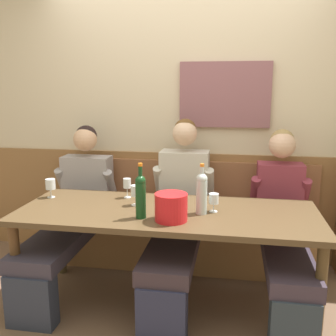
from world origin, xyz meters
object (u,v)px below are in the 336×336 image
person_left_seat (283,217)px  wine_bottle_green_tall (202,192)px  person_right_seat (179,207)px  wine_glass_near_bucket (127,184)px  wine_glass_center_front (50,185)px  wine_glass_by_bottle (214,200)px  ice_bucket (171,207)px  wall_bench (180,235)px  wine_bottle_clear_water (141,195)px  dining_table (167,221)px  person_center_left_seat (72,208)px  wine_glass_left_end (136,192)px

person_left_seat → wine_bottle_green_tall: person_left_seat is taller
person_left_seat → wine_bottle_green_tall: size_ratio=3.61×
person_right_seat → wine_glass_near_bucket: bearing=-166.3°
person_right_seat → wine_glass_center_front: size_ratio=8.95×
person_left_seat → wine_glass_near_bucket: size_ratio=8.21×
wine_bottle_green_tall → wine_glass_by_bottle: wine_bottle_green_tall is taller
ice_bucket → person_right_seat: bearing=92.5°
wall_bench → wine_glass_by_bottle: bearing=-64.0°
person_left_seat → wine_bottle_clear_water: (-1.00, -0.53, 0.28)m
wine_bottle_green_tall → ice_bucket: bearing=-136.8°
wine_bottle_green_tall → wine_bottle_clear_water: 0.42m
wall_bench → wine_bottle_clear_water: size_ratio=6.48×
ice_bucket → wine_glass_by_bottle: (0.27, 0.23, -0.00)m
dining_table → person_center_left_seat: bearing=159.9°
wall_bench → wine_glass_center_front: (-0.97, -0.53, 0.57)m
ice_bucket → wine_bottle_clear_water: (-0.21, 0.02, 0.07)m
person_center_left_seat → person_right_seat: size_ratio=0.95×
wall_bench → ice_bucket: (0.06, -0.90, 0.56)m
dining_table → wine_bottle_green_tall: (0.25, -0.03, 0.24)m
wall_bench → person_center_left_seat: size_ratio=1.91×
person_center_left_seat → wine_glass_by_bottle: person_center_left_seat is taller
wine_glass_near_bucket → wine_bottle_green_tall: bearing=-25.4°
person_left_seat → wine_bottle_green_tall: bearing=-148.7°
wine_bottle_clear_water → wall_bench: bearing=80.6°
wine_glass_near_bucket → wine_bottle_clear_water: bearing=-63.8°
wine_glass_left_end → wine_glass_near_bucket: bearing=122.4°
wall_bench → wine_glass_by_bottle: wall_bench is taller
dining_table → person_right_seat: bearing=83.9°
wine_glass_center_front → wine_glass_by_bottle: bearing=-6.2°
wine_glass_left_end → wine_bottle_green_tall: bearing=-12.3°
person_right_seat → wine_bottle_clear_water: (-0.18, -0.55, 0.25)m
wall_bench → person_left_seat: person_left_seat is taller
wine_bottle_green_tall → wine_glass_center_front: size_ratio=2.36×
person_left_seat → wine_bottle_clear_water: person_left_seat is taller
dining_table → wine_glass_center_front: wine_glass_center_front is taller
wine_glass_by_bottle → person_center_left_seat: bearing=166.0°
person_center_left_seat → wine_glass_left_end: size_ratio=8.39×
wall_bench → wine_glass_left_end: (-0.25, -0.62, 0.57)m
wall_bench → wine_glass_near_bucket: 0.81m
wine_glass_near_bucket → wine_glass_by_bottle: bearing=-18.9°
dining_table → wine_glass_center_front: size_ratio=14.27×
person_center_left_seat → wine_glass_left_end: bearing=-21.5°
wine_bottle_clear_water → wine_glass_by_bottle: bearing=24.0°
wine_glass_near_bucket → dining_table: bearing=-35.0°
wine_glass_near_bucket → ice_bucket: bearing=-47.3°
wall_bench → wine_glass_center_front: wall_bench is taller
person_center_left_seat → person_left_seat: 1.72m
wine_glass_by_bottle → wine_glass_center_front: size_ratio=0.89×
ice_bucket → wine_glass_left_end: ice_bucket is taller
person_center_left_seat → wine_glass_center_front: (-0.10, -0.16, 0.23)m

